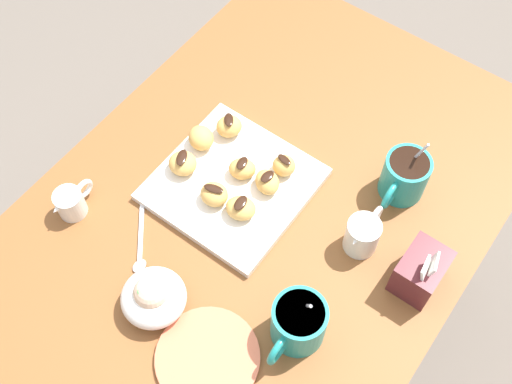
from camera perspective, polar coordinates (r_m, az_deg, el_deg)
The scene contains 26 objects.
ground_plane at distance 1.84m, azimuth 0.62°, elevation -12.19°, with size 8.00×8.00×0.00m, color #665B51.
dining_table at distance 1.29m, azimuth 0.86°, elevation -3.81°, with size 1.07×0.75×0.72m.
pastry_plate_square at distance 1.19m, azimuth -2.08°, elevation 0.71°, with size 0.27×0.27×0.02m, color silver.
coffee_mug_teal_left at distance 1.18m, azimuth 13.23°, elevation 1.42°, with size 0.12×0.08×0.14m.
coffee_mug_teal_right at distance 1.03m, azimuth 3.81°, elevation -11.68°, with size 0.13×0.09×0.14m.
cream_pitcher_white at distance 1.11m, azimuth 9.62°, elevation -3.75°, with size 0.10×0.06×0.07m.
sugar_caddy at distance 1.10m, azimuth 14.63°, elevation -6.93°, with size 0.09×0.07×0.11m.
ice_cream_bowl at distance 1.07m, azimuth -9.25°, elevation -9.29°, with size 0.11×0.11×0.08m.
chocolate_sauce_pitcher at distance 1.19m, azimuth -16.40°, elevation -0.87°, with size 0.09×0.05×0.06m.
saucer_coral_left at distance 1.06m, azimuth -4.39°, elevation -14.69°, with size 0.17×0.17×0.01m, color #E5704C.
loose_spoon_near_saucer at distance 1.15m, azimuth -10.37°, elevation -4.41°, with size 0.13×0.11×0.01m.
beignet_0 at distance 1.23m, azimuth -2.44°, elevation 5.94°, with size 0.05×0.05×0.04m, color #DBA351.
chocolate_drizzle_0 at distance 1.21m, azimuth -2.47°, elevation 6.53°, with size 0.03×0.02×0.01m, color black.
beignet_1 at distance 1.16m, azimuth 1.02°, elevation 0.91°, with size 0.04×0.05×0.04m, color #DBA351.
chocolate_drizzle_1 at distance 1.14m, azimuth 1.03°, elevation 1.42°, with size 0.03×0.02×0.01m, color black.
beignet_2 at distance 1.15m, azimuth -3.79°, elevation -0.20°, with size 0.05×0.05×0.04m, color #DBA351.
chocolate_drizzle_2 at distance 1.13m, azimuth -3.84°, elevation 0.31°, with size 0.04×0.02×0.01m, color black.
beignet_3 at distance 1.18m, azimuth 2.54°, elevation 2.39°, with size 0.04×0.04×0.04m, color #DBA351.
chocolate_drizzle_3 at distance 1.16m, azimuth 2.58°, elevation 2.94°, with size 0.03×0.01×0.01m, color black.
beignet_4 at distance 1.17m, azimuth -1.25°, elevation 2.11°, with size 0.04×0.05×0.04m, color #DBA351.
chocolate_drizzle_4 at distance 1.16m, azimuth -1.27°, elevation 2.63°, with size 0.03×0.02×0.01m, color black.
beignet_5 at distance 1.19m, azimuth -6.62°, elevation 2.58°, with size 0.05×0.05×0.04m, color #DBA351.
chocolate_drizzle_5 at distance 1.17m, azimuth -6.72°, elevation 3.12°, with size 0.04×0.02×0.01m, color black.
beignet_6 at distance 1.13m, azimuth -1.38°, elevation -1.46°, with size 0.05×0.06×0.03m, color #DBA351.
chocolate_drizzle_6 at distance 1.11m, azimuth -1.40°, elevation -0.99°, with size 0.03×0.02×0.01m, color black.
beignet_7 at distance 1.22m, azimuth -4.98°, elevation 4.88°, with size 0.05×0.05×0.04m, color #DBA351.
Camera 1 is at (0.48, 0.33, 1.74)m, focal length 44.35 mm.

